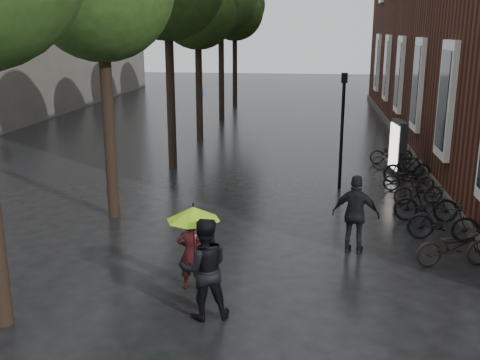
% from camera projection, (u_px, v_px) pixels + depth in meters
% --- Properties ---
extents(person_burgundy, '(0.57, 0.38, 1.54)m').
position_uv_depth(person_burgundy, '(191.00, 253.00, 11.25)').
color(person_burgundy, black).
rests_on(person_burgundy, ground).
extents(person_black, '(1.10, 0.97, 1.91)m').
position_uv_depth(person_black, '(204.00, 269.00, 10.08)').
color(person_black, black).
rests_on(person_black, ground).
extents(lime_umbrella, '(1.02, 1.02, 1.50)m').
position_uv_depth(lime_umbrella, '(193.00, 213.00, 10.42)').
color(lime_umbrella, black).
rests_on(lime_umbrella, ground).
extents(pedestrian_walking, '(1.17, 0.68, 1.88)m').
position_uv_depth(pedestrian_walking, '(356.00, 214.00, 13.08)').
color(pedestrian_walking, black).
rests_on(pedestrian_walking, ground).
extents(parked_bicycles, '(1.96, 10.73, 1.03)m').
position_uv_depth(parked_bicycles, '(415.00, 185.00, 17.21)').
color(parked_bicycles, black).
rests_on(parked_bicycles, ground).
extents(ad_lightbox, '(0.30, 1.30, 1.96)m').
position_uv_depth(ad_lightbox, '(398.00, 148.00, 20.13)').
color(ad_lightbox, black).
rests_on(ad_lightbox, ground).
extents(lamp_post, '(0.19, 0.19, 3.78)m').
position_uv_depth(lamp_post, '(342.00, 120.00, 18.02)').
color(lamp_post, black).
rests_on(lamp_post, ground).
extents(cycle_sign, '(0.14, 0.47, 2.59)m').
position_uv_depth(cycle_sign, '(202.00, 107.00, 25.25)').
color(cycle_sign, '#262628').
rests_on(cycle_sign, ground).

